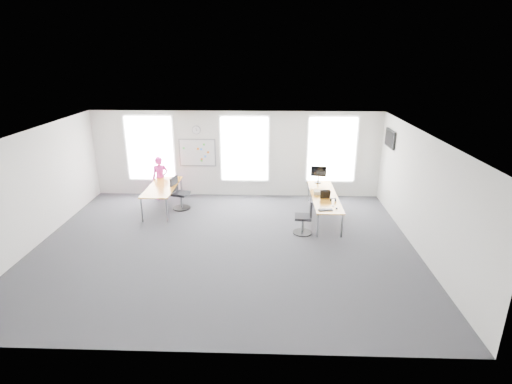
{
  "coord_description": "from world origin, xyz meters",
  "views": [
    {
      "loc": [
        1.16,
        -9.51,
        4.88
      ],
      "look_at": [
        0.79,
        1.2,
        1.1
      ],
      "focal_mm": 28.0,
      "sensor_mm": 36.0,
      "label": 1
    }
  ],
  "objects_px": {
    "chair_right": "(305,219)",
    "chair_left": "(179,195)",
    "monitor": "(319,173)",
    "keyboard": "(326,210)",
    "desk_left": "(162,188)",
    "headphones": "(333,200)",
    "desk_right": "(324,197)",
    "person": "(160,178)"
  },
  "relations": [
    {
      "from": "person",
      "to": "desk_right",
      "type": "bearing_deg",
      "value": -30.03
    },
    {
      "from": "chair_left",
      "to": "keyboard",
      "type": "distance_m",
      "value": 4.86
    },
    {
      "from": "chair_left",
      "to": "monitor",
      "type": "distance_m",
      "value": 4.66
    },
    {
      "from": "desk_right",
      "to": "headphones",
      "type": "height_order",
      "value": "headphones"
    },
    {
      "from": "headphones",
      "to": "monitor",
      "type": "bearing_deg",
      "value": 111.32
    },
    {
      "from": "desk_right",
      "to": "chair_right",
      "type": "relative_size",
      "value": 2.89
    },
    {
      "from": "desk_left",
      "to": "chair_left",
      "type": "xyz_separation_m",
      "value": [
        0.51,
        0.12,
        -0.26
      ]
    },
    {
      "from": "chair_right",
      "to": "keyboard",
      "type": "height_order",
      "value": "chair_right"
    },
    {
      "from": "desk_left",
      "to": "chair_right",
      "type": "xyz_separation_m",
      "value": [
        4.46,
        -1.65,
        -0.28
      ]
    },
    {
      "from": "desk_right",
      "to": "person",
      "type": "relative_size",
      "value": 1.95
    },
    {
      "from": "chair_right",
      "to": "headphones",
      "type": "xyz_separation_m",
      "value": [
        0.86,
        0.69,
        0.32
      ]
    },
    {
      "from": "keyboard",
      "to": "chair_left",
      "type": "bearing_deg",
      "value": 146.49
    },
    {
      "from": "person",
      "to": "headphones",
      "type": "distance_m",
      "value": 5.96
    },
    {
      "from": "desk_right",
      "to": "desk_left",
      "type": "relative_size",
      "value": 1.34
    },
    {
      "from": "chair_right",
      "to": "monitor",
      "type": "xyz_separation_m",
      "value": [
        0.62,
        2.43,
        0.62
      ]
    },
    {
      "from": "desk_right",
      "to": "chair_right",
      "type": "height_order",
      "value": "chair_right"
    },
    {
      "from": "chair_right",
      "to": "headphones",
      "type": "height_order",
      "value": "chair_right"
    },
    {
      "from": "person",
      "to": "keyboard",
      "type": "relative_size",
      "value": 3.79
    },
    {
      "from": "keyboard",
      "to": "monitor",
      "type": "relative_size",
      "value": 0.69
    },
    {
      "from": "desk_left",
      "to": "person",
      "type": "xyz_separation_m",
      "value": [
        -0.31,
        0.98,
        0.02
      ]
    },
    {
      "from": "person",
      "to": "monitor",
      "type": "distance_m",
      "value": 5.4
    },
    {
      "from": "desk_left",
      "to": "desk_right",
      "type": "bearing_deg",
      "value": -5.31
    },
    {
      "from": "chair_left",
      "to": "headphones",
      "type": "height_order",
      "value": "chair_left"
    },
    {
      "from": "headphones",
      "to": "chair_left",
      "type": "bearing_deg",
      "value": -179.25
    },
    {
      "from": "keyboard",
      "to": "monitor",
      "type": "height_order",
      "value": "monitor"
    },
    {
      "from": "desk_left",
      "to": "chair_right",
      "type": "bearing_deg",
      "value": -20.35
    },
    {
      "from": "desk_right",
      "to": "monitor",
      "type": "distance_m",
      "value": 1.32
    },
    {
      "from": "monitor",
      "to": "desk_left",
      "type": "bearing_deg",
      "value": -162.79
    },
    {
      "from": "desk_left",
      "to": "keyboard",
      "type": "distance_m",
      "value": 5.29
    },
    {
      "from": "keyboard",
      "to": "headphones",
      "type": "xyz_separation_m",
      "value": [
        0.31,
        0.72,
        0.04
      ]
    },
    {
      "from": "person",
      "to": "desk_left",
      "type": "bearing_deg",
      "value": -87.29
    },
    {
      "from": "desk_right",
      "to": "chair_left",
      "type": "height_order",
      "value": "chair_left"
    },
    {
      "from": "desk_left",
      "to": "keyboard",
      "type": "relative_size",
      "value": 5.49
    },
    {
      "from": "desk_right",
      "to": "desk_left",
      "type": "height_order",
      "value": "desk_left"
    },
    {
      "from": "chair_right",
      "to": "chair_left",
      "type": "relative_size",
      "value": 0.95
    },
    {
      "from": "desk_left",
      "to": "chair_right",
      "type": "relative_size",
      "value": 2.15
    },
    {
      "from": "desk_right",
      "to": "person",
      "type": "xyz_separation_m",
      "value": [
        -5.44,
        1.45,
        0.09
      ]
    },
    {
      "from": "headphones",
      "to": "monitor",
      "type": "xyz_separation_m",
      "value": [
        -0.24,
        1.74,
        0.3
      ]
    },
    {
      "from": "desk_left",
      "to": "monitor",
      "type": "distance_m",
      "value": 5.15
    },
    {
      "from": "desk_right",
      "to": "desk_left",
      "type": "distance_m",
      "value": 5.15
    },
    {
      "from": "desk_right",
      "to": "person",
      "type": "bearing_deg",
      "value": 165.06
    },
    {
      "from": "chair_right",
      "to": "chair_left",
      "type": "distance_m",
      "value": 4.33
    }
  ]
}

